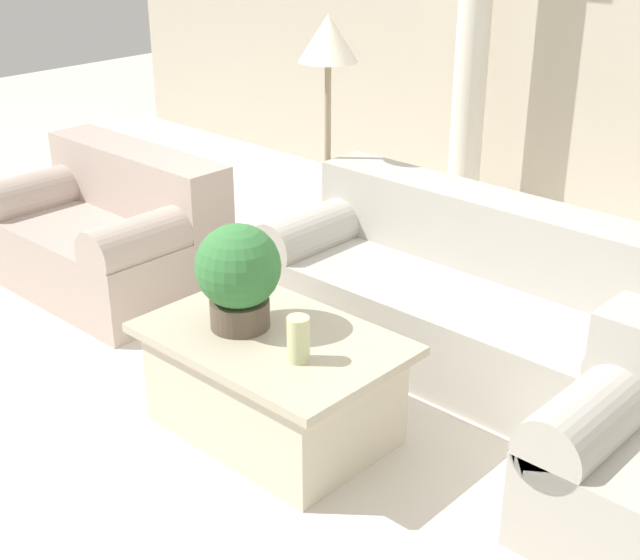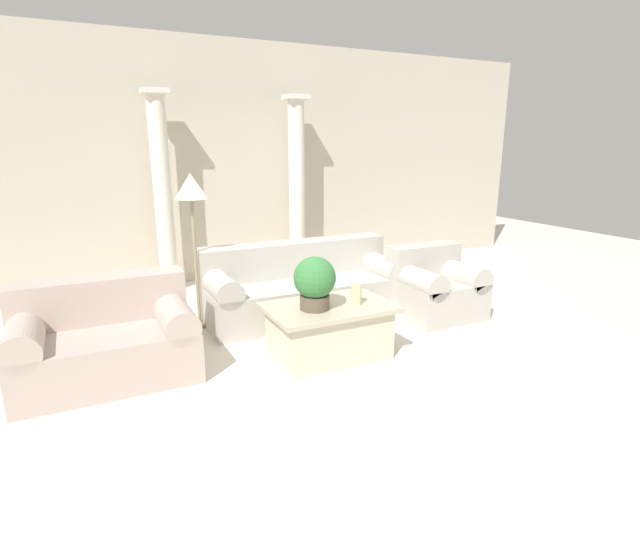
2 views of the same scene
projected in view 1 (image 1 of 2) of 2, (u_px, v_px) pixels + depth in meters
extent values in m
plane|color=silver|center=(344.00, 409.00, 4.12)|extent=(16.00, 16.00, 0.00)
cube|color=#B7B2A8|center=(466.00, 325.00, 4.44)|extent=(2.20, 0.87, 0.41)
cube|color=#B7B2A8|center=(503.00, 235.00, 4.47)|extent=(2.20, 0.30, 0.38)
cylinder|color=#B7B2A8|center=(324.00, 228.00, 4.93)|extent=(0.28, 0.87, 0.28)
cube|color=#BAA79B|center=(104.00, 254.00, 5.27)|extent=(1.38, 0.87, 0.41)
cube|color=#BAA79B|center=(137.00, 179.00, 5.29)|extent=(1.38, 0.30, 0.38)
cylinder|color=#BAA79B|center=(48.00, 191.00, 5.50)|extent=(0.28, 0.87, 0.28)
cylinder|color=#BAA79B|center=(158.00, 236.00, 4.82)|extent=(0.28, 0.87, 0.28)
cube|color=beige|center=(273.00, 387.00, 3.87)|extent=(0.98, 0.65, 0.44)
cube|color=#BCB398|center=(272.00, 339.00, 3.77)|extent=(1.11, 0.74, 0.04)
cylinder|color=brown|center=(240.00, 313.00, 3.81)|extent=(0.26, 0.26, 0.13)
sphere|color=#387A3D|center=(238.00, 266.00, 3.72)|extent=(0.37, 0.37, 0.37)
cylinder|color=beige|center=(298.00, 339.00, 3.53)|extent=(0.09, 0.09, 0.19)
cylinder|color=gray|center=(327.00, 282.00, 5.37)|extent=(0.25, 0.25, 0.03)
cylinder|color=gray|center=(328.00, 176.00, 5.09)|extent=(0.04, 0.04, 1.30)
cone|color=silver|center=(328.00, 38.00, 4.77)|extent=(0.33, 0.33, 0.25)
cylinder|color=silver|center=(472.00, 47.00, 5.87)|extent=(0.22, 0.22, 2.43)
cylinder|color=#B7B2A8|center=(600.00, 412.00, 3.28)|extent=(0.28, 0.80, 0.28)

